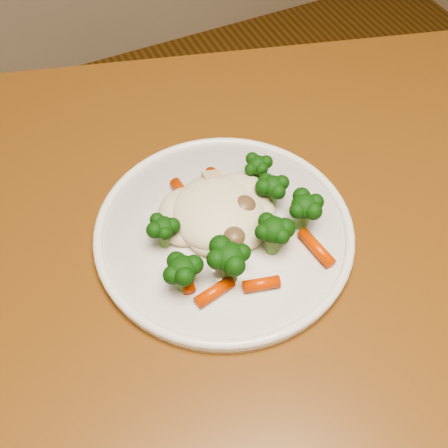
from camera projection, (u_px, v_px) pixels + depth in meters
name	position (u px, v px, depth m)	size (l,w,h in m)	color
dining_table	(176.00, 348.00, 0.62)	(1.30, 1.04, 0.75)	brown
plate	(224.00, 233.00, 0.57)	(0.26, 0.26, 0.01)	white
meal	(230.00, 219.00, 0.55)	(0.18, 0.16, 0.04)	#F0E4C0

